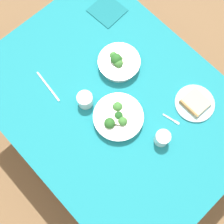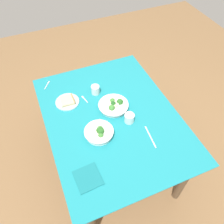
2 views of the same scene
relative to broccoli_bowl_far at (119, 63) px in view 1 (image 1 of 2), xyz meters
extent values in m
plane|color=brown|center=(0.14, -0.16, -0.78)|extent=(6.00, 6.00, 0.00)
cube|color=#197A84|center=(0.14, -0.16, -0.04)|extent=(1.44, 1.09, 0.01)
cube|color=brown|center=(0.14, -0.16, -0.05)|extent=(1.40, 1.06, 0.02)
cylinder|color=brown|center=(-0.47, -0.59, -0.42)|extent=(0.07, 0.07, 0.72)
cylinder|color=brown|center=(-0.47, 0.27, -0.42)|extent=(0.07, 0.07, 0.72)
cylinder|color=white|center=(0.00, 0.00, -0.01)|extent=(0.21, 0.21, 0.05)
cylinder|color=white|center=(0.00, 0.00, 0.02)|extent=(0.23, 0.23, 0.01)
sphere|color=#286023|center=(-0.01, -0.01, 0.03)|extent=(0.06, 0.06, 0.06)
sphere|color=#3D7A33|center=(0.01, -0.01, 0.03)|extent=(0.05, 0.05, 0.05)
sphere|color=#3D7A33|center=(-0.04, 0.00, 0.02)|extent=(0.04, 0.04, 0.04)
sphere|color=#33702D|center=(0.00, 0.00, 0.02)|extent=(0.04, 0.04, 0.04)
cylinder|color=beige|center=(-0.01, 0.00, 0.03)|extent=(0.07, 0.07, 0.01)
cylinder|color=white|center=(0.23, -0.22, -0.02)|extent=(0.23, 0.23, 0.04)
cylinder|color=white|center=(0.23, -0.22, 0.01)|extent=(0.26, 0.26, 0.01)
sphere|color=#1E511E|center=(0.23, -0.21, 0.01)|extent=(0.05, 0.05, 0.05)
sphere|color=#3D7A33|center=(0.26, -0.22, 0.02)|extent=(0.05, 0.05, 0.05)
sphere|color=#3D7A33|center=(0.19, -0.19, 0.02)|extent=(0.05, 0.05, 0.05)
sphere|color=#286023|center=(0.22, -0.28, 0.02)|extent=(0.06, 0.06, 0.06)
cylinder|color=beige|center=(0.23, -0.22, 0.02)|extent=(0.09, 0.09, 0.01)
cylinder|color=#99C6D1|center=(0.44, 0.14, -0.03)|extent=(0.21, 0.21, 0.01)
cube|color=#CCB284|center=(0.44, 0.14, -0.01)|extent=(0.13, 0.12, 0.03)
cube|color=#9E703D|center=(0.44, 0.09, -0.01)|extent=(0.12, 0.01, 0.03)
cylinder|color=silver|center=(0.04, -0.28, 0.01)|extent=(0.08, 0.08, 0.08)
cylinder|color=silver|center=(0.46, -0.13, 0.01)|extent=(0.08, 0.08, 0.08)
cube|color=#B7B7BC|center=(0.40, -0.02, -0.03)|extent=(0.07, 0.02, 0.00)
cube|color=#B7B7BC|center=(0.45, -0.01, -0.03)|extent=(0.03, 0.02, 0.00)
cube|color=#B7B7BC|center=(-0.17, -0.37, -0.03)|extent=(0.21, 0.03, 0.00)
cube|color=#156870|center=(-0.31, 0.20, -0.03)|extent=(0.19, 0.18, 0.01)
camera|label=1|loc=(0.55, -0.56, 1.52)|focal=49.44mm
camera|label=2|loc=(-0.99, 0.30, 1.47)|focal=36.58mm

